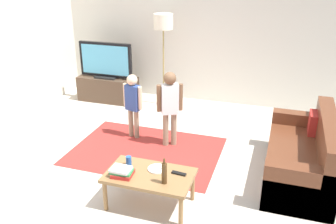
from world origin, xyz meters
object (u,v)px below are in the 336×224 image
plate (157,169)px  tv_stand (108,89)px  book_stack (122,172)px  tv_remote (179,173)px  child_near_tv (133,100)px  bottle (164,173)px  coffee_table (150,178)px  soda_can (129,161)px  tv (106,61)px  child_center (170,102)px  floor_lamp (163,27)px  couch (305,158)px

plate → tv_stand: bearing=126.2°
book_stack → tv_remote: bearing=20.7°
child_near_tv → bottle: child_near_tv is taller
coffee_table → soda_can: soda_can is taller
book_stack → soda_can: 0.23m
soda_can → coffee_table: bearing=-18.4°
child_near_tv → coffee_table: child_near_tv is taller
tv → child_near_tv: tv is taller
tv_stand → book_stack: 3.59m
tv → tv_remote: size_ratio=6.47×
bottle → plate: bottle is taller
child_center → coffee_table: child_center is taller
child_near_tv → tv_remote: (1.21, -1.51, -0.21)m
tv → bottle: 3.85m
tv_remote → book_stack: bearing=-153.7°
book_stack → soda_can: (-0.02, 0.23, 0.01)m
tv → child_near_tv: size_ratio=1.04×
floor_lamp → bottle: (1.12, -3.26, -1.00)m
bottle → plate: 0.32m
bottle → tv_remote: (0.10, 0.22, -0.12)m
coffee_table → child_near_tv: bearing=119.0°
tv → floor_lamp: floor_lamp is taller
floor_lamp → child_near_tv: size_ratio=1.68×
coffee_table → book_stack: book_stack is taller
tv → tv_remote: tv is taller
child_near_tv → bottle: (1.11, -1.73, -0.09)m
floor_lamp → book_stack: (0.62, -3.27, -1.08)m
couch → plate: (-1.67, -1.07, 0.14)m
child_near_tv → tv: bearing=130.4°
couch → child_center: size_ratio=1.52×
couch → book_stack: (-2.01, -1.31, 0.18)m
plate → tv_remote: bearing=-4.2°
coffee_table → book_stack: size_ratio=3.98×
child_center → book_stack: (-0.03, -1.65, -0.24)m
book_stack → tv_stand: bearing=119.6°
coffee_table → tv_remote: (0.32, 0.10, 0.06)m
book_stack → floor_lamp: bearing=100.7°
tv_stand → tv_remote: 3.74m
coffee_table → soda_can: bearing=161.6°
child_center → bottle: size_ratio=3.89×
child_near_tv → plate: (0.94, -1.49, -0.21)m
soda_can → book_stack: bearing=-85.4°
tv → soda_can: (1.75, -2.87, -0.37)m
child_near_tv → coffee_table: 1.86m
child_near_tv → couch: bearing=-9.2°
couch → soda_can: bearing=-151.8°
tv_stand → soda_can: soda_can is taller
coffee_table → book_stack: (-0.28, -0.13, 0.10)m
soda_can → plate: (0.35, 0.02, -0.05)m
child_center → tv_stand: bearing=140.8°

